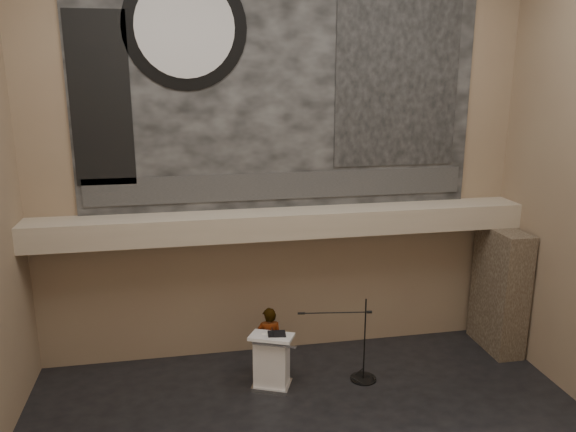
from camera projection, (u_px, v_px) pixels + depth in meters
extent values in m
cube|color=#846B54|center=(281.00, 156.00, 11.35)|extent=(10.00, 0.02, 8.50)
cube|color=#846B54|center=(489.00, 330.00, 3.74)|extent=(10.00, 0.02, 8.50)
cube|color=tan|center=(284.00, 223.00, 11.29)|extent=(10.00, 0.80, 0.50)
cylinder|color=#B2893D|center=(205.00, 241.00, 11.03)|extent=(0.04, 0.04, 0.06)
cylinder|color=#B2893D|center=(375.00, 232.00, 11.66)|extent=(0.04, 0.04, 0.06)
cube|color=black|center=(281.00, 83.00, 10.95)|extent=(8.00, 0.05, 5.00)
cube|color=#2C2C2C|center=(281.00, 186.00, 11.43)|extent=(7.76, 0.02, 0.55)
cylinder|color=black|center=(185.00, 27.00, 10.34)|extent=(2.30, 0.02, 2.30)
cylinder|color=silver|center=(185.00, 27.00, 10.32)|extent=(1.84, 0.02, 1.84)
cube|color=black|center=(398.00, 77.00, 11.32)|extent=(2.60, 0.02, 3.60)
cube|color=black|center=(100.00, 100.00, 10.38)|extent=(1.10, 0.02, 3.20)
cube|color=#413428|center=(500.00, 289.00, 12.11)|extent=(0.60, 1.40, 2.70)
cube|color=silver|center=(272.00, 385.00, 10.83)|extent=(0.87, 0.77, 0.08)
cube|color=white|center=(272.00, 361.00, 10.70)|extent=(0.75, 0.64, 0.96)
cube|color=white|center=(272.00, 337.00, 10.56)|extent=(0.96, 0.83, 0.14)
cube|color=black|center=(277.00, 334.00, 10.56)|extent=(0.35, 0.29, 0.04)
cube|color=white|center=(267.00, 336.00, 10.53)|extent=(0.21, 0.28, 0.00)
imported|color=white|center=(269.00, 342.00, 11.11)|extent=(0.55, 0.38, 1.45)
cylinder|color=black|center=(363.00, 379.00, 11.11)|extent=(0.52, 0.52, 0.02)
cylinder|color=black|center=(365.00, 340.00, 10.90)|extent=(0.03, 0.03, 1.71)
cylinder|color=black|center=(334.00, 313.00, 10.73)|extent=(1.37, 0.21, 0.02)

